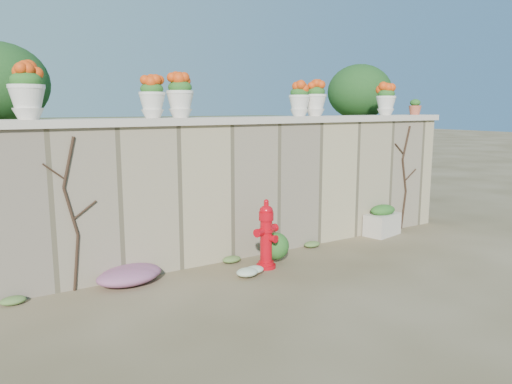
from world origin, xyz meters
TOP-DOWN VIEW (x-y plane):
  - ground at (0.00, 0.00)m, footprint 80.00×80.00m
  - stone_wall at (0.00, 1.80)m, footprint 8.00×0.40m
  - wall_cap at (0.00, 1.80)m, footprint 8.10×0.52m
  - raised_fill at (0.00, 5.00)m, footprint 9.00×6.00m
  - back_shrub_right at (3.40, 3.00)m, footprint 1.30×1.30m
  - vine_left at (-2.67, 1.58)m, footprint 0.60×0.04m
  - vine_right at (3.23, 1.58)m, footprint 0.60×0.04m
  - fire_hydrant at (-0.20, 1.04)m, footprint 0.42×0.30m
  - planter_box at (2.55, 1.45)m, footprint 0.72×0.51m
  - green_shrub at (0.13, 1.21)m, footprint 0.60×0.54m
  - magenta_clump at (-1.94, 1.48)m, footprint 1.01×0.67m
  - white_flowers at (-0.56, 0.82)m, footprint 0.49×0.40m
  - urn_pot_0 at (-3.04, 1.80)m, footprint 0.41×0.41m
  - urn_pot_1 at (-1.52, 1.80)m, footprint 0.35×0.35m
  - urn_pot_2 at (-1.12, 1.80)m, footprint 0.38×0.38m
  - urn_pot_3 at (0.93, 1.80)m, footprint 0.34×0.34m
  - urn_pot_4 at (1.26, 1.80)m, footprint 0.36×0.36m
  - urn_pot_5 at (2.89, 1.80)m, footprint 0.35×0.35m
  - terracotta_pot at (3.67, 1.80)m, footprint 0.23×0.23m

SIDE VIEW (x-z plane):
  - ground at x=0.00m, z-range 0.00..0.00m
  - white_flowers at x=-0.56m, z-range 0.00..0.18m
  - magenta_clump at x=-1.94m, z-range 0.00..0.27m
  - planter_box at x=2.55m, z-range -0.02..0.53m
  - green_shrub at x=0.13m, z-range 0.00..0.57m
  - fire_hydrant at x=-0.20m, z-range 0.00..0.98m
  - vine_left at x=-2.67m, z-range 0.04..1.94m
  - vine_right at x=3.23m, z-range 0.04..1.94m
  - stone_wall at x=0.00m, z-range 0.00..2.00m
  - raised_fill at x=0.00m, z-range 0.00..2.00m
  - wall_cap at x=0.00m, z-range 2.00..2.10m
  - terracotta_pot at x=3.67m, z-range 2.09..2.37m
  - urn_pot_3 at x=0.93m, z-range 2.10..2.63m
  - urn_pot_5 at x=2.89m, z-range 2.10..2.65m
  - urn_pot_1 at x=-1.52m, z-range 2.10..2.65m
  - urn_pot_4 at x=1.26m, z-range 2.10..2.66m
  - urn_pot_2 at x=-1.12m, z-range 2.10..2.69m
  - urn_pot_0 at x=-3.04m, z-range 2.10..2.74m
  - back_shrub_right at x=3.40m, z-range 2.00..3.10m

